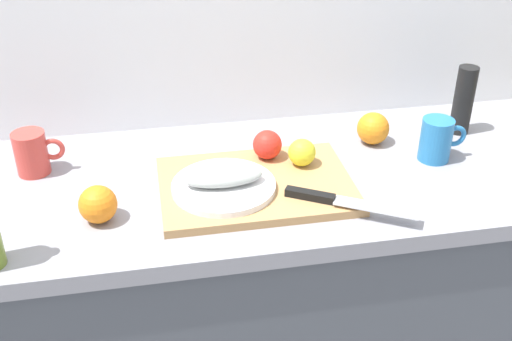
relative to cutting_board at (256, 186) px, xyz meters
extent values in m
cube|color=#4C5159|center=(0.03, 0.06, -0.48)|extent=(2.00, 0.58, 0.86)
cube|color=gray|center=(0.03, 0.06, -0.03)|extent=(2.00, 0.60, 0.04)
cube|color=tan|center=(0.00, 0.00, 0.00)|extent=(0.44, 0.31, 0.02)
cylinder|color=white|center=(-0.08, -0.02, 0.02)|extent=(0.23, 0.23, 0.01)
ellipsoid|color=#999E99|center=(-0.08, -0.02, 0.04)|extent=(0.17, 0.07, 0.04)
cube|color=silver|center=(0.23, -0.16, 0.02)|extent=(0.17, 0.12, 0.00)
cube|color=black|center=(0.10, -0.09, 0.02)|extent=(0.11, 0.07, 0.02)
sphere|color=yellow|center=(0.12, 0.06, 0.04)|extent=(0.07, 0.07, 0.07)
sphere|color=red|center=(0.05, 0.11, 0.05)|extent=(0.07, 0.07, 0.07)
cylinder|color=#2672B2|center=(0.46, 0.06, 0.04)|extent=(0.08, 0.08, 0.11)
torus|color=#2672B2|center=(0.51, 0.06, 0.05)|extent=(0.06, 0.01, 0.06)
cylinder|color=#CC3F38|center=(-0.51, 0.17, 0.04)|extent=(0.08, 0.08, 0.11)
torus|color=#CC3F38|center=(-0.46, 0.17, 0.05)|extent=(0.06, 0.01, 0.06)
sphere|color=orange|center=(0.34, 0.17, 0.03)|extent=(0.08, 0.08, 0.08)
sphere|color=orange|center=(-0.35, -0.06, 0.03)|extent=(0.08, 0.08, 0.08)
cylinder|color=black|center=(0.59, 0.19, 0.08)|extent=(0.05, 0.05, 0.18)
camera|label=1|loc=(-0.22, -1.20, 0.76)|focal=44.00mm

